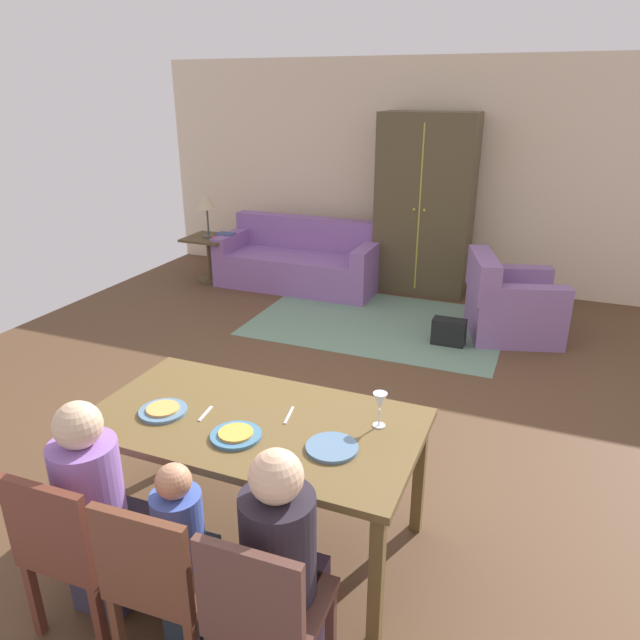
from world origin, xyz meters
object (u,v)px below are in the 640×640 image
(armoire, at_px, (425,205))
(couch, at_px, (300,262))
(book_lower, at_px, (222,237))
(plate_near_woman, at_px, (332,448))
(plate_near_child, at_px, (236,435))
(dining_table, at_px, (254,431))
(wine_glass, at_px, (380,403))
(plate_near_man, at_px, (163,411))
(dining_chair_child, at_px, (162,574))
(person_man, at_px, (99,513))
(table_lamp, at_px, (206,203))
(armchair, at_px, (509,305))
(dining_chair_man, at_px, (72,542))
(person_woman, at_px, (283,572))
(handbag, at_px, (449,332))
(book_upper, at_px, (226,234))
(side_table, at_px, (210,252))
(person_child, at_px, (186,556))
(dining_chair_woman, at_px, (264,609))

(armoire, bearing_deg, couch, -164.71)
(armoire, bearing_deg, book_lower, -165.25)
(plate_near_woman, bearing_deg, plate_near_child, -170.33)
(dining_table, distance_m, wine_glass, 0.67)
(plate_near_man, xyz_separation_m, dining_chair_child, (0.47, -0.70, -0.28))
(person_man, bearing_deg, armoire, 86.76)
(plate_near_woman, relative_size, table_lamp, 0.46)
(dining_table, xyz_separation_m, armchair, (0.97, 3.55, -0.37))
(dining_chair_man, distance_m, person_woman, 0.95)
(plate_near_man, height_order, book_lower, plate_near_man)
(table_lamp, bearing_deg, handbag, -15.48)
(dining_table, height_order, handbag, dining_table)
(book_lower, bearing_deg, table_lamp, -174.34)
(book_upper, bearing_deg, dining_table, -57.53)
(plate_near_man, distance_m, book_lower, 4.63)
(dining_table, xyz_separation_m, couch, (-1.62, 4.23, -0.39))
(dining_chair_child, relative_size, person_woman, 0.78)
(side_table, bearing_deg, handbag, -15.48)
(armchair, relative_size, table_lamp, 1.98)
(dining_chair_child, bearing_deg, plate_near_man, 124.02)
(plate_near_man, relative_size, person_man, 0.23)
(book_upper, bearing_deg, plate_near_woman, -53.70)
(plate_near_man, distance_m, wine_glass, 1.13)
(plate_near_woman, height_order, dining_chair_man, dining_chair_man)
(wine_glass, relative_size, couch, 0.09)
(dining_table, height_order, armoire, armoire)
(book_lower, bearing_deg, handbag, -16.65)
(plate_near_man, height_order, armoire, armoire)
(plate_near_man, distance_m, table_lamp, 4.70)
(person_child, height_order, armchair, person_child)
(person_woman, relative_size, handbag, 3.47)
(plate_near_man, relative_size, person_woman, 0.23)
(plate_near_man, xyz_separation_m, plate_near_child, (0.47, -0.06, 0.00))
(wine_glass, bearing_deg, plate_near_woman, -117.39)
(book_lower, bearing_deg, plate_near_man, -62.64)
(plate_near_woman, bearing_deg, book_upper, 126.30)
(plate_near_man, xyz_separation_m, person_woman, (0.94, -0.53, -0.26))
(person_child, xyz_separation_m, dining_chair_woman, (0.47, -0.17, 0.06))
(dining_chair_man, height_order, book_lower, dining_chair_man)
(person_child, relative_size, armoire, 0.44)
(person_woman, height_order, side_table, person_woman)
(plate_near_woman, bearing_deg, person_child, -130.52)
(plate_near_child, xyz_separation_m, plate_near_woman, (0.47, 0.08, 0.00))
(plate_near_child, relative_size, table_lamp, 0.46)
(plate_near_woman, relative_size, person_man, 0.23)
(dining_table, relative_size, dining_chair_woman, 1.96)
(book_lower, height_order, book_upper, book_upper)
(dining_table, bearing_deg, side_table, 124.97)
(plate_near_child, xyz_separation_m, side_table, (-2.78, 4.15, -0.39))
(dining_table, xyz_separation_m, plate_near_woman, (0.47, -0.10, 0.08))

